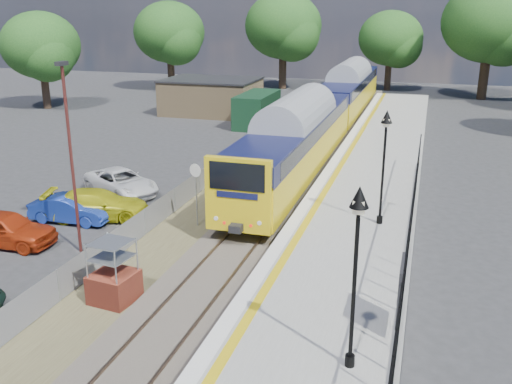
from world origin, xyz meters
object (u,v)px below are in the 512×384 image
at_px(train, 329,108).
at_px(carpark_lamp, 70,148).
at_px(car_blue, 71,209).
at_px(car_yellow, 98,205).
at_px(victorian_lamp_south, 357,237).
at_px(speed_sign, 196,184).
at_px(car_red, 5,228).
at_px(brick_plinth, 113,273).
at_px(car_white, 121,182).
at_px(victorian_lamp_north, 385,141).

relative_size(train, carpark_lamp, 5.53).
distance_m(car_blue, car_yellow, 1.18).
bearing_deg(train, victorian_lamp_south, -78.98).
xyz_separation_m(speed_sign, car_blue, (-5.65, -1.08, -1.36)).
bearing_deg(victorian_lamp_south, train, 101.02).
relative_size(speed_sign, car_red, 0.69).
height_order(victorian_lamp_south, speed_sign, victorian_lamp_south).
bearing_deg(car_blue, car_yellow, -55.00).
xyz_separation_m(train, speed_sign, (-2.50, -18.65, -0.37)).
bearing_deg(car_blue, train, -24.86).
bearing_deg(carpark_lamp, car_blue, 129.41).
relative_size(brick_plinth, carpark_lamp, 0.29).
bearing_deg(car_white, brick_plinth, -123.51).
distance_m(victorian_lamp_north, car_white, 14.10).
distance_m(victorian_lamp_north, speed_sign, 8.15).
distance_m(carpark_lamp, car_red, 4.78).
height_order(victorian_lamp_south, car_white, victorian_lamp_south).
bearing_deg(victorian_lamp_south, car_white, 136.62).
bearing_deg(train, car_red, -111.95).
distance_m(victorian_lamp_south, carpark_lamp, 12.80).
xyz_separation_m(brick_plinth, car_white, (-5.53, 10.20, -0.40)).
bearing_deg(speed_sign, car_white, 165.30).
relative_size(victorian_lamp_north, car_white, 1.01).
xyz_separation_m(speed_sign, car_yellow, (-4.71, -0.36, -1.29)).
bearing_deg(car_white, victorian_lamp_south, -105.36).
relative_size(car_red, car_yellow, 0.90).
xyz_separation_m(victorian_lamp_south, car_red, (-14.67, 5.49, -3.58)).
distance_m(victorian_lamp_north, car_yellow, 13.05).
height_order(brick_plinth, speed_sign, speed_sign).
bearing_deg(speed_sign, car_blue, -153.91).
bearing_deg(car_blue, brick_plinth, -138.84).
height_order(victorian_lamp_north, train, victorian_lamp_north).
height_order(train, car_blue, train).
height_order(victorian_lamp_south, car_blue, victorian_lamp_south).
bearing_deg(car_yellow, car_white, -4.00).
bearing_deg(train, car_blue, -112.44).
distance_m(brick_plinth, car_yellow, 8.16).
height_order(victorian_lamp_north, car_blue, victorian_lamp_north).
xyz_separation_m(train, car_red, (-9.17, -22.75, -1.63)).
bearing_deg(car_red, carpark_lamp, -86.96).
distance_m(carpark_lamp, car_yellow, 5.08).
bearing_deg(car_white, victorian_lamp_north, -73.78).
relative_size(victorian_lamp_south, victorian_lamp_north, 1.00).
xyz_separation_m(train, car_yellow, (-7.21, -19.01, -1.67)).
distance_m(car_red, car_yellow, 4.22).
xyz_separation_m(victorian_lamp_south, car_yellow, (-12.71, 9.23, -3.62)).
xyz_separation_m(victorian_lamp_north, carpark_lamp, (-11.21, -4.21, -0.11)).
bearing_deg(carpark_lamp, car_red, -174.71).
bearing_deg(car_blue, victorian_lamp_north, -86.14).
distance_m(car_yellow, car_white, 3.65).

